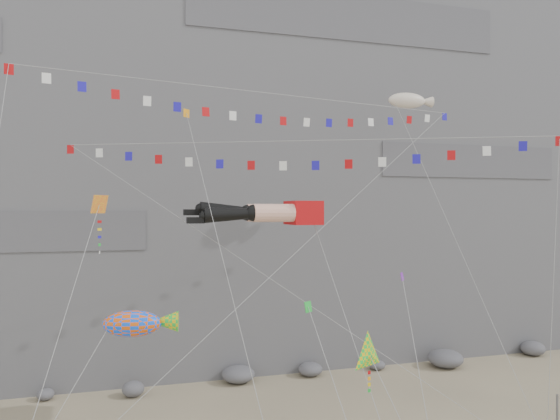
{
  "coord_description": "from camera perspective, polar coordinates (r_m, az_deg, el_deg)",
  "views": [
    {
      "loc": [
        -9.03,
        -24.9,
        13.58
      ],
      "look_at": [
        1.04,
        9.0,
        13.55
      ],
      "focal_mm": 35.0,
      "sensor_mm": 36.0,
      "label": 1
    }
  ],
  "objects": [
    {
      "name": "cliff",
      "position": [
        58.74,
        -7.53,
        11.26
      ],
      "size": [
        80.0,
        28.0,
        50.0
      ],
      "primitive_type": "cube",
      "color": "slate",
      "rests_on": "ground"
    },
    {
      "name": "talus_boulders",
      "position": [
        44.79,
        -4.38,
        -16.8
      ],
      "size": [
        60.0,
        3.0,
        1.2
      ],
      "primitive_type": null,
      "color": "slate",
      "rests_on": "ground"
    },
    {
      "name": "legs_kite",
      "position": [
        33.13,
        -1.26,
        -0.31
      ],
      "size": [
        8.2,
        15.64,
        19.55
      ],
      "rotation": [
        0.0,
        0.0,
        0.01
      ],
      "color": "#B70B0E",
      "rests_on": "ground"
    },
    {
      "name": "flag_banner_upper",
      "position": [
        35.1,
        -0.97,
        12.05
      ],
      "size": [
        30.12,
        14.36,
        28.32
      ],
      "color": "#B70B0E",
      "rests_on": "ground"
    },
    {
      "name": "flag_banner_lower",
      "position": [
        32.56,
        2.06,
        7.2
      ],
      "size": [
        26.41,
        13.07,
        22.15
      ],
      "color": "#B70B0E",
      "rests_on": "ground"
    },
    {
      "name": "harlequin_kite",
      "position": [
        27.14,
        -18.37,
        0.47
      ],
      "size": [
        4.85,
        7.69,
        15.77
      ],
      "color": "red",
      "rests_on": "ground"
    },
    {
      "name": "fish_windsock",
      "position": [
        25.18,
        -15.23,
        -11.42
      ],
      "size": [
        8.24,
        5.09,
        11.37
      ],
      "color": "#E6520B",
      "rests_on": "ground"
    },
    {
      "name": "delta_kite",
      "position": [
        26.33,
        9.36,
        -14.77
      ],
      "size": [
        2.38,
        7.27,
        9.5
      ],
      "color": "#E1B60B",
      "rests_on": "ground"
    },
    {
      "name": "blimp_windsock",
      "position": [
        43.48,
        13.14,
        11.01
      ],
      "size": [
        4.07,
        14.33,
        25.72
      ],
      "color": "beige",
      "rests_on": "ground"
    },
    {
      "name": "small_kite_a",
      "position": [
        33.23,
        -9.57,
        9.22
      ],
      "size": [
        3.37,
        13.58,
        23.39
      ],
      "color": "#FF9D15",
      "rests_on": "ground"
    },
    {
      "name": "small_kite_b",
      "position": [
        32.94,
        12.71,
        -7.14
      ],
      "size": [
        4.23,
        10.91,
        14.5
      ],
      "color": "purple",
      "rests_on": "ground"
    },
    {
      "name": "small_kite_c",
      "position": [
        27.11,
        3.06,
        -10.35
      ],
      "size": [
        1.41,
        8.76,
        11.94
      ],
      "color": "green",
      "rests_on": "ground"
    }
  ]
}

